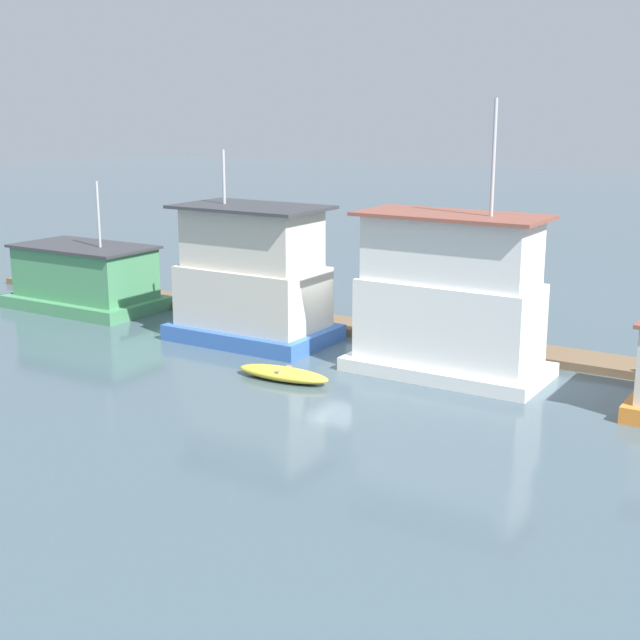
{
  "coord_description": "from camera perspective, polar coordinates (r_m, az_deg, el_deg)",
  "views": [
    {
      "loc": [
        16.75,
        -27.9,
        9.05
      ],
      "look_at": [
        0.0,
        -1.0,
        1.4
      ],
      "focal_mm": 50.0,
      "sensor_mm": 36.0,
      "label": 1
    }
  ],
  "objects": [
    {
      "name": "ground_plane",
      "position": [
        33.78,
        0.9,
        -1.97
      ],
      "size": [
        200.0,
        200.0,
        0.0
      ],
      "primitive_type": "plane",
      "color": "#475B66"
    },
    {
      "name": "dock_walkway",
      "position": [
        36.33,
        3.41,
        -0.63
      ],
      "size": [
        42.4,
        1.96,
        0.3
      ],
      "primitive_type": "cube",
      "color": "brown",
      "rests_on": "ground_plane"
    },
    {
      "name": "houseboat_green",
      "position": [
        41.99,
        -14.77,
        2.58
      ],
      "size": [
        6.97,
        4.11,
        5.82
      ],
      "color": "#4C9360",
      "rests_on": "ground_plane"
    },
    {
      "name": "houseboat_blue",
      "position": [
        34.87,
        -4.35,
        2.57
      ],
      "size": [
        6.22,
        3.94,
        7.39
      ],
      "color": "#3866B7",
      "rests_on": "ground_plane"
    },
    {
      "name": "houseboat_white",
      "position": [
        30.62,
        8.28,
        1.23
      ],
      "size": [
        6.81,
        3.48,
        9.29
      ],
      "color": "white",
      "rests_on": "ground_plane"
    },
    {
      "name": "dinghy_yellow",
      "position": [
        30.18,
        -2.37,
        -3.46
      ],
      "size": [
        3.49,
        1.22,
        0.43
      ],
      "color": "yellow",
      "rests_on": "ground_plane"
    },
    {
      "name": "mooring_post_centre",
      "position": [
        32.53,
        12.59,
        -1.57
      ],
      "size": [
        0.21,
        0.21,
        1.47
      ],
      "primitive_type": "cylinder",
      "color": "brown",
      "rests_on": "ground_plane"
    }
  ]
}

